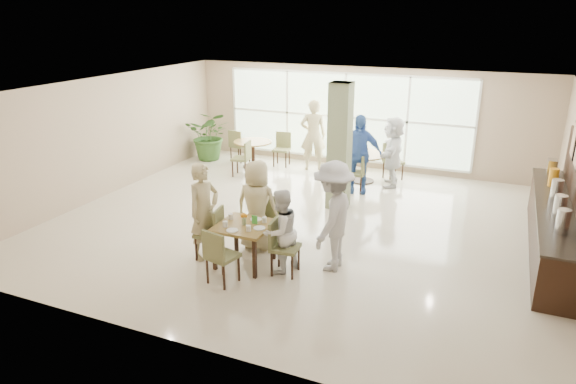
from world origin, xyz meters
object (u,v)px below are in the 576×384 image
at_px(adult_standing, 313,135).
at_px(teen_left, 204,211).
at_px(main_table, 244,230).
at_px(teen_standing, 333,216).
at_px(adult_a, 358,154).
at_px(teen_far, 257,205).
at_px(round_table_left, 253,148).
at_px(potted_plant, 210,135).
at_px(teen_right, 280,231).
at_px(adult_b, 393,152).
at_px(buffet_counter, 553,224).
at_px(round_table_right, 363,160).

bearing_deg(adult_standing, teen_left, 68.91).
height_order(main_table, adult_standing, adult_standing).
xyz_separation_m(teen_standing, adult_a, (-0.70, 4.03, 0.01)).
relative_size(teen_far, teen_standing, 0.89).
relative_size(round_table_left, teen_left, 0.61).
relative_size(potted_plant, teen_right, 1.01).
relative_size(round_table_left, potted_plant, 0.73).
bearing_deg(main_table, adult_a, 80.79).
height_order(main_table, teen_far, teen_far).
xyz_separation_m(main_table, teen_left, (-0.78, -0.02, 0.23)).
xyz_separation_m(main_table, teen_standing, (1.43, 0.48, 0.30)).
distance_m(round_table_left, teen_right, 6.28).
relative_size(teen_right, adult_standing, 0.74).
height_order(adult_b, adult_standing, adult_standing).
bearing_deg(buffet_counter, potted_plant, 161.65).
bearing_deg(potted_plant, buffet_counter, -18.35).
distance_m(round_table_left, adult_a, 3.45).
bearing_deg(teen_standing, teen_left, -77.64).
bearing_deg(adult_b, teen_left, -31.27).
relative_size(adult_a, adult_b, 1.09).
xyz_separation_m(round_table_left, potted_plant, (-1.53, 0.22, 0.17)).
height_order(teen_far, adult_a, adult_a).
distance_m(round_table_right, adult_b, 0.80).
distance_m(main_table, round_table_left, 5.99).
bearing_deg(potted_plant, adult_b, -3.15).
bearing_deg(buffet_counter, adult_standing, 151.23).
bearing_deg(teen_left, main_table, -70.62).
xyz_separation_m(potted_plant, adult_standing, (3.17, 0.22, 0.25)).
distance_m(round_table_left, adult_b, 3.98).
bearing_deg(potted_plant, adult_standing, 3.98).
distance_m(buffet_counter, teen_far, 5.38).
xyz_separation_m(round_table_left, buffet_counter, (7.50, -2.77, -0.02)).
relative_size(main_table, buffet_counter, 0.19).
height_order(main_table, teen_left, teen_left).
bearing_deg(teen_right, round_table_left, -126.94).
relative_size(main_table, teen_right, 0.62).
bearing_deg(round_table_left, buffet_counter, -20.29).
height_order(teen_left, adult_standing, adult_standing).
distance_m(teen_far, teen_right, 1.02).
height_order(round_table_right, potted_plant, potted_plant).
xyz_separation_m(round_table_right, adult_b, (0.75, -0.02, 0.30)).
xyz_separation_m(teen_far, teen_standing, (1.53, -0.21, 0.11)).
bearing_deg(adult_a, adult_standing, 129.03).
bearing_deg(adult_standing, teen_right, 82.79).
height_order(potted_plant, teen_right, potted_plant).
distance_m(round_table_right, buffet_counter, 5.07).
bearing_deg(round_table_left, round_table_right, -0.99).
bearing_deg(round_table_right, potted_plant, 176.65).
xyz_separation_m(teen_standing, adult_standing, (-2.37, 5.37, 0.03)).
distance_m(main_table, round_table_right, 5.39).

